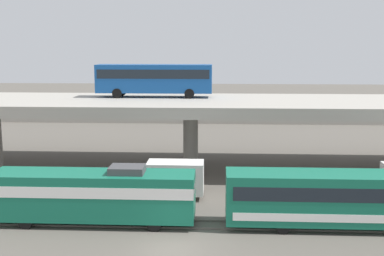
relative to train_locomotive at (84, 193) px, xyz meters
name	(u,v)px	position (x,y,z in m)	size (l,w,h in m)	color
ground_plane	(173,248)	(6.64, -4.00, -2.19)	(260.00, 260.00, 0.00)	#565149
rail_strip_near	(177,228)	(6.64, -0.75, -2.13)	(110.00, 0.12, 0.12)	#59544C
rail_strip_far	(179,220)	(6.64, 0.75, -2.13)	(110.00, 0.12, 0.12)	#59544C
train_locomotive	(84,193)	(0.00, 0.00, 0.00)	(15.13, 3.04, 4.18)	#14664C
highway_overpass	(191,107)	(6.64, 16.00, 4.14)	(96.00, 12.99, 7.03)	#9E998E
transit_bus_on_overpass	(154,77)	(2.72, 18.19, 6.90)	(12.00, 2.68, 3.40)	#14478C
service_truck_east	(165,178)	(5.06, 6.06, -0.56)	(6.80, 2.46, 3.04)	#9E998C
pier_parking_lot	(202,113)	(6.64, 51.00, -1.37)	(70.64, 13.26, 1.65)	#9E998E
parked_car_0	(55,105)	(-18.19, 48.33, 0.23)	(4.70, 1.88, 1.50)	#515459
parked_car_1	(145,103)	(-3.35, 52.23, 0.23)	(4.25, 1.82, 1.50)	#0C4C26
parked_car_2	(373,107)	(35.07, 48.65, 0.23)	(4.11, 1.86, 1.50)	#0C4C26
parked_car_3	(176,105)	(2.38, 49.43, 0.23)	(4.36, 1.92, 1.50)	#0C4C26
parked_car_4	(76,102)	(-16.10, 53.25, 0.23)	(4.38, 1.92, 1.50)	maroon
harbor_water	(205,102)	(6.64, 74.00, -2.19)	(140.00, 36.00, 0.01)	navy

